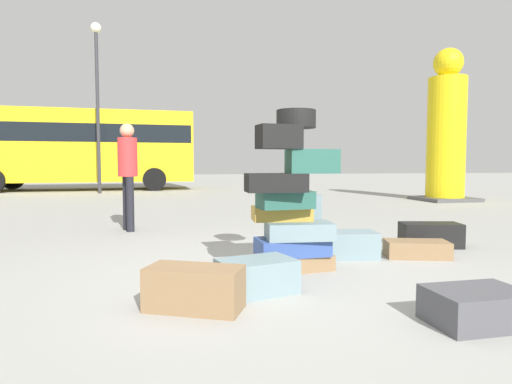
% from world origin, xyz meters
% --- Properties ---
extents(ground_plane, '(80.00, 80.00, 0.00)m').
position_xyz_m(ground_plane, '(0.00, 0.00, 0.00)').
color(ground_plane, '#9E9E99').
extents(suitcase_tower, '(0.90, 0.71, 1.58)m').
position_xyz_m(suitcase_tower, '(0.30, 0.16, 0.64)').
color(suitcase_tower, olive).
rests_on(suitcase_tower, ground).
extents(suitcase_slate_foreground_near, '(0.78, 0.51, 0.29)m').
position_xyz_m(suitcase_slate_foreground_near, '(1.06, 0.64, 0.15)').
color(suitcase_slate_foreground_near, gray).
rests_on(suitcase_slate_foreground_near, ground).
extents(suitcase_brown_behind_tower, '(0.76, 0.58, 0.31)m').
position_xyz_m(suitcase_brown_behind_tower, '(-0.71, -0.77, 0.16)').
color(suitcase_brown_behind_tower, olive).
rests_on(suitcase_brown_behind_tower, ground).
extents(suitcase_slate_foreground_far, '(0.30, 0.41, 0.63)m').
position_xyz_m(suitcase_slate_foreground_far, '(1.09, 1.68, 0.32)').
color(suitcase_slate_foreground_far, gray).
rests_on(suitcase_slate_foreground_far, ground).
extents(suitcase_slate_left_side, '(0.69, 0.55, 0.27)m').
position_xyz_m(suitcase_slate_left_side, '(-0.18, -0.46, 0.14)').
color(suitcase_slate_left_side, gray).
rests_on(suitcase_slate_left_side, ground).
extents(suitcase_brown_right_side, '(0.76, 0.54, 0.19)m').
position_xyz_m(suitcase_brown_right_side, '(1.87, 0.47, 0.09)').
color(suitcase_brown_right_side, olive).
rests_on(suitcase_brown_right_side, ground).
extents(suitcase_charcoal_white_trunk, '(0.62, 0.44, 0.23)m').
position_xyz_m(suitcase_charcoal_white_trunk, '(1.09, -1.44, 0.12)').
color(suitcase_charcoal_white_trunk, '#4C4C51').
rests_on(suitcase_charcoal_white_trunk, ground).
extents(suitcase_black_upright_blue, '(0.79, 0.51, 0.31)m').
position_xyz_m(suitcase_black_upright_blue, '(2.39, 0.99, 0.15)').
color(suitcase_black_upright_blue, black).
rests_on(suitcase_black_upright_blue, ground).
extents(person_bearded_onlooker, '(0.30, 0.33, 1.68)m').
position_xyz_m(person_bearded_onlooker, '(-1.48, 3.16, 1.01)').
color(person_bearded_onlooker, black).
rests_on(person_bearded_onlooker, ground).
extents(yellow_dummy_statue, '(1.47, 1.47, 4.31)m').
position_xyz_m(yellow_dummy_statue, '(6.95, 7.10, 1.92)').
color(yellow_dummy_statue, yellow).
rests_on(yellow_dummy_statue, ground).
extents(parked_bus, '(8.90, 3.04, 3.15)m').
position_xyz_m(parked_bus, '(-4.25, 14.64, 1.83)').
color(parked_bus, yellow).
rests_on(parked_bus, ground).
extents(lamp_post, '(0.36, 0.36, 5.99)m').
position_xyz_m(lamp_post, '(-3.23, 12.32, 3.92)').
color(lamp_post, '#333338').
rests_on(lamp_post, ground).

